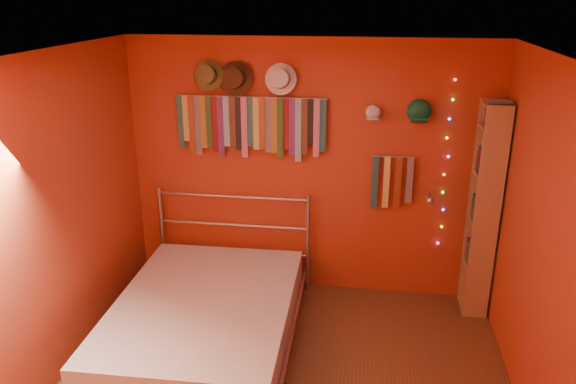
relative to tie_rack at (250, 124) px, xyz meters
The scene contains 15 objects.
back_wall 0.72m from the tie_rack, ahead, with size 3.50×0.02×2.50m, color maroon.
right_wall 2.89m from the tie_rack, 36.14° to the right, with size 0.02×3.50×2.50m, color maroon.
left_wall 2.11m from the tie_rack, 125.29° to the right, with size 0.02×3.50×2.50m, color maroon.
ceiling 1.95m from the tie_rack, 71.69° to the right, with size 3.50×3.50×0.02m, color white.
tie_rack is the anchor object (origin of this frame).
small_tie_rack 1.43m from the tie_rack, ahead, with size 0.40×0.03×0.53m.
fedora_olive 0.59m from the tie_rack, behind, with size 0.28×0.15×0.28m.
fedora_brown 0.45m from the tie_rack, 165.05° to the right, with size 0.32×0.17×0.32m.
fedora_white 0.52m from the tie_rack, ahead, with size 0.29×0.16×0.29m.
cap_white 1.15m from the tie_rack, ahead, with size 0.16×0.20×0.16m.
cap_green 1.55m from the tie_rack, ahead, with size 0.20×0.25×0.20m.
fairy_lights 1.86m from the tie_rack, ahead, with size 0.06×0.02×1.59m.
reading_lamp 1.80m from the tie_rack, ahead, with size 0.07×0.31×0.09m.
bookshelf 2.32m from the tie_rack, ahead, with size 0.25×0.34×2.00m.
bed 1.84m from the tie_rack, 99.87° to the right, with size 1.59×2.14×1.03m.
Camera 1 is at (0.56, -3.39, 2.89)m, focal length 35.00 mm.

